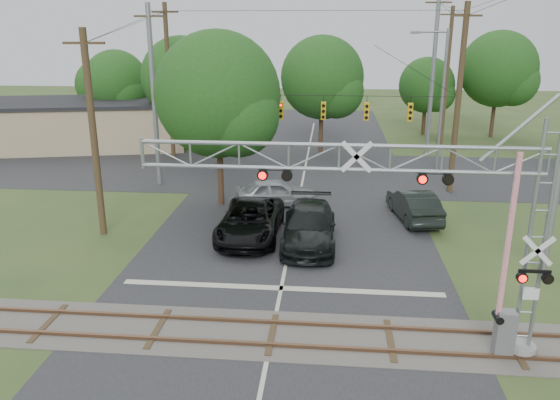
# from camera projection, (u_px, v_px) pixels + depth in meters

# --- Properties ---
(ground) EXTENTS (160.00, 160.00, 0.00)m
(ground) POSITION_uv_depth(u_px,v_px,m) (265.00, 370.00, 16.78)
(ground) COLOR #2F4921
(ground) RESTS_ON ground
(road_main) EXTENTS (14.00, 90.00, 0.02)m
(road_main) POSITION_uv_depth(u_px,v_px,m) (290.00, 246.00, 26.27)
(road_main) COLOR #252527
(road_main) RESTS_ON ground
(road_cross) EXTENTS (90.00, 12.00, 0.02)m
(road_cross) POSITION_uv_depth(u_px,v_px,m) (304.00, 172.00, 39.55)
(road_cross) COLOR #252527
(road_cross) RESTS_ON ground
(railroad_track) EXTENTS (90.00, 3.20, 0.17)m
(railroad_track) POSITION_uv_depth(u_px,v_px,m) (272.00, 335.00, 18.67)
(railroad_track) COLOR #504B45
(railroad_track) RESTS_ON ground
(crossing_gantry) EXTENTS (12.64, 0.98, 7.64)m
(crossing_gantry) POSITION_uv_depth(u_px,v_px,m) (416.00, 210.00, 16.49)
(crossing_gantry) COLOR gray
(crossing_gantry) RESTS_ON ground
(traffic_signal_span) EXTENTS (19.34, 0.36, 11.50)m
(traffic_signal_span) POSITION_uv_depth(u_px,v_px,m) (317.00, 102.00, 33.97)
(traffic_signal_span) COLOR gray
(traffic_signal_span) RESTS_ON ground
(pickup_black) EXTENTS (2.96, 6.31, 1.75)m
(pickup_black) POSITION_uv_depth(u_px,v_px,m) (250.00, 220.00, 27.17)
(pickup_black) COLOR black
(pickup_black) RESTS_ON ground
(car_dark) EXTENTS (2.57, 6.23, 1.80)m
(car_dark) POSITION_uv_depth(u_px,v_px,m) (309.00, 226.00, 26.34)
(car_dark) COLOR black
(car_dark) RESTS_ON ground
(sedan_silver) EXTENTS (5.03, 2.97, 1.60)m
(sedan_silver) POSITION_uv_depth(u_px,v_px,m) (276.00, 192.00, 32.00)
(sedan_silver) COLOR #95989C
(sedan_silver) RESTS_ON ground
(suv_dark) EXTENTS (2.61, 5.28, 1.66)m
(suv_dark) POSITION_uv_depth(u_px,v_px,m) (414.00, 205.00, 29.69)
(suv_dark) COLOR black
(suv_dark) RESTS_ON ground
(commercial_building) EXTENTS (18.67, 12.38, 4.00)m
(commercial_building) POSITION_uv_depth(u_px,v_px,m) (87.00, 123.00, 47.71)
(commercial_building) COLOR tan
(commercial_building) RESTS_ON ground
(streetlight) EXTENTS (2.66, 0.28, 9.97)m
(streetlight) POSITION_uv_depth(u_px,v_px,m) (440.00, 93.00, 38.87)
(streetlight) COLOR gray
(streetlight) RESTS_ON ground
(utility_poles) EXTENTS (24.30, 27.52, 12.86)m
(utility_poles) POSITION_uv_depth(u_px,v_px,m) (350.00, 91.00, 36.05)
(utility_poles) COLOR #402F1D
(utility_poles) RESTS_ON ground
(treeline) EXTENTS (49.73, 29.91, 10.01)m
(treeline) POSITION_uv_depth(u_px,v_px,m) (334.00, 82.00, 42.36)
(treeline) COLOR #3C291B
(treeline) RESTS_ON ground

